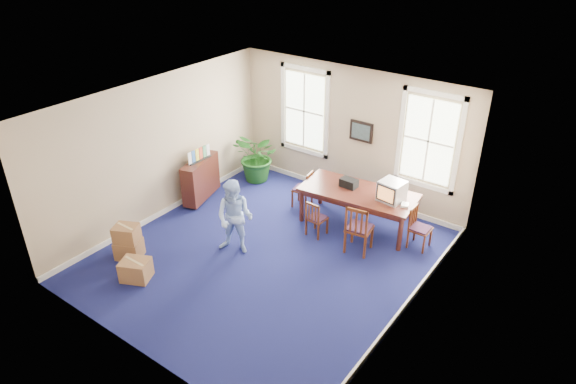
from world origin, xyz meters
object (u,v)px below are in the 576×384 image
Objects in this scene: man at (235,218)px; cardboard_boxes at (138,242)px; credenza at (201,181)px; conference_table at (357,208)px; crt_tv at (392,191)px; chair_near_left at (317,218)px; potted_plant at (258,157)px.

man reaches higher than cardboard_boxes.
credenza is at bearing 105.62° from cardboard_boxes.
man reaches higher than conference_table.
crt_tv is 4.59m from credenza.
conference_table is 2.01× the size of credenza.
man is 2.46m from credenza.
crt_tv is 1.68m from chair_near_left.
credenza reaches higher than cardboard_boxes.
crt_tv is 5.30m from cardboard_boxes.
cardboard_boxes is at bearing -134.34° from conference_table.
conference_table is at bearing -117.71° from chair_near_left.
chair_near_left is 0.62× the size of cardboard_boxes.
conference_table is 1.86× the size of cardboard_boxes.
potted_plant reaches higher than cardboard_boxes.
conference_table is at bearing -7.41° from potted_plant.
chair_near_left is 1.84m from man.
conference_table is 1.55× the size of man.
credenza reaches higher than chair_near_left.
cardboard_boxes is (-1.43, -1.34, -0.42)m from man.
credenza is (-2.14, 1.19, -0.32)m from man.
crt_tv is 0.39× the size of potted_plant.
chair_near_left is at bearing 49.32° from cardboard_boxes.
conference_table is 2.97× the size of chair_near_left.
conference_table is 4.72m from cardboard_boxes.
chair_near_left is at bearing -25.68° from potted_plant.
credenza is 0.93× the size of potted_plant.
potted_plant is at bearing 92.66° from cardboard_boxes.
man is (-1.00, -1.49, 0.39)m from chair_near_left.
conference_table is 3.83m from credenza.
chair_near_left is at bearing -136.55° from crt_tv.
cardboard_boxes is (-2.95, -3.69, -0.04)m from conference_table.
potted_plant is 4.11m from cardboard_boxes.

